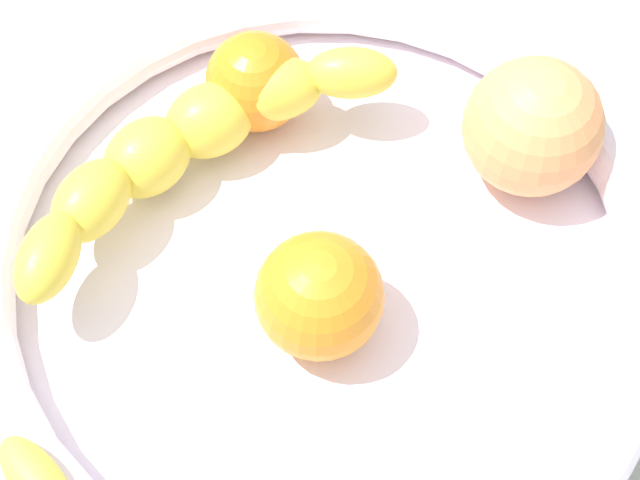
{
  "coord_description": "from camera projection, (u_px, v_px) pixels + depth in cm",
  "views": [
    {
      "loc": [
        -7.32,
        22.98,
        50.34
      ],
      "look_at": [
        0.0,
        0.0,
        8.3
      ],
      "focal_mm": 54.57,
      "sensor_mm": 36.0,
      "label": 1
    }
  ],
  "objects": [
    {
      "name": "kitchen_counter",
      "position": [
        320.0,
        300.0,
        0.54
      ],
      "size": [
        120.0,
        120.0,
        3.0
      ],
      "primitive_type": "cube",
      "color": "#989D8F",
      "rests_on": "ground"
    },
    {
      "name": "fruit_bowl",
      "position": [
        320.0,
        266.0,
        0.51
      ],
      "size": [
        36.46,
        36.46,
        4.95
      ],
      "color": "white",
      "rests_on": "kitchen_counter"
    },
    {
      "name": "banana_draped_left",
      "position": [
        188.0,
        145.0,
        0.51
      ],
      "size": [
        15.36,
        20.02,
        4.95
      ],
      "color": "yellow",
      "rests_on": "fruit_bowl"
    },
    {
      "name": "orange_front",
      "position": [
        256.0,
        82.0,
        0.54
      ],
      "size": [
        5.59,
        5.59,
        5.59
      ],
      "primitive_type": "sphere",
      "color": "orange",
      "rests_on": "fruit_bowl"
    },
    {
      "name": "orange_mid_left",
      "position": [
        319.0,
        296.0,
        0.47
      ],
      "size": [
        6.34,
        6.34,
        6.34
      ],
      "primitive_type": "sphere",
      "color": "orange",
      "rests_on": "fruit_bowl"
    },
    {
      "name": "peach_blush",
      "position": [
        532.0,
        127.0,
        0.51
      ],
      "size": [
        7.44,
        7.44,
        7.44
      ],
      "primitive_type": "sphere",
      "color": "#F99C5B",
      "rests_on": "fruit_bowl"
    }
  ]
}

